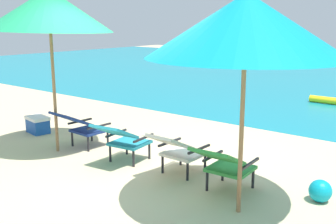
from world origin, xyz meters
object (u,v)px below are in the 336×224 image
(lounge_chair_far_left, at_px, (81,125))
(lounge_chair_near_left, at_px, (123,138))
(lounge_chair_near_right, at_px, (176,148))
(beach_umbrella_left, at_px, (49,10))
(cooler_box, at_px, (38,125))
(lounge_chair_far_right, at_px, (225,163))
(beach_umbrella_right, at_px, (246,26))
(beach_ball, at_px, (320,191))

(lounge_chair_far_left, bearing_deg, lounge_chair_near_left, -5.61)
(lounge_chair_far_left, xyz_separation_m, lounge_chair_near_right, (2.02, -0.00, 0.00))
(beach_umbrella_left, distance_m, cooler_box, 2.50)
(lounge_chair_far_right, relative_size, beach_umbrella_right, 0.33)
(cooler_box, bearing_deg, lounge_chair_near_right, -1.99)
(beach_umbrella_left, bearing_deg, lounge_chair_far_left, 59.94)
(beach_ball, distance_m, cooler_box, 5.31)
(lounge_chair_far_left, distance_m, beach_umbrella_right, 3.66)
(lounge_chair_far_left, bearing_deg, beach_umbrella_right, -7.61)
(lounge_chair_far_left, height_order, lounge_chair_near_left, same)
(lounge_chair_near_right, distance_m, beach_umbrella_right, 2.10)
(cooler_box, bearing_deg, beach_umbrella_left, -20.59)
(lounge_chair_far_left, relative_size, lounge_chair_far_right, 0.99)
(lounge_chair_far_right, bearing_deg, lounge_chair_near_left, 179.64)
(lounge_chair_near_right, height_order, beach_umbrella_left, beach_umbrella_left)
(lounge_chair_near_right, distance_m, beach_ball, 1.91)
(lounge_chair_far_left, bearing_deg, beach_ball, 5.98)
(lounge_chair_far_left, height_order, beach_ball, lounge_chair_far_left)
(lounge_chair_near_left, height_order, beach_ball, lounge_chair_near_left)
(beach_umbrella_left, bearing_deg, beach_umbrella_right, -1.40)
(lounge_chair_far_left, height_order, cooler_box, lounge_chair_far_left)
(beach_ball, bearing_deg, lounge_chair_far_right, -152.78)
(lounge_chair_far_left, distance_m, lounge_chair_far_right, 2.85)
(lounge_chair_far_left, height_order, lounge_chair_far_right, same)
(lounge_chair_near_right, bearing_deg, beach_umbrella_left, -171.16)
(lounge_chair_near_left, bearing_deg, lounge_chair_far_right, -0.36)
(lounge_chair_near_right, distance_m, beach_umbrella_left, 2.92)
(lounge_chair_near_left, relative_size, cooler_box, 1.81)
(lounge_chair_near_right, bearing_deg, lounge_chair_near_left, -173.67)
(lounge_chair_near_left, height_order, beach_umbrella_right, beach_umbrella_right)
(lounge_chair_near_left, xyz_separation_m, beach_ball, (2.78, 0.51, -0.27))
(beach_umbrella_right, bearing_deg, beach_umbrella_left, 178.60)
(lounge_chair_far_right, distance_m, beach_umbrella_left, 3.59)
(lounge_chair_far_right, distance_m, beach_ball, 1.17)
(beach_umbrella_left, distance_m, beach_ball, 4.66)
(lounge_chair_far_left, height_order, beach_umbrella_left, beach_umbrella_left)
(cooler_box, bearing_deg, lounge_chair_far_right, -3.14)
(lounge_chair_far_left, relative_size, beach_umbrella_left, 0.33)
(lounge_chair_near_left, height_order, beach_umbrella_left, beach_umbrella_left)
(lounge_chair_near_left, relative_size, lounge_chair_near_right, 1.06)
(beach_ball, bearing_deg, beach_umbrella_right, -127.17)
(beach_umbrella_right, bearing_deg, lounge_chair_far_left, 172.39)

